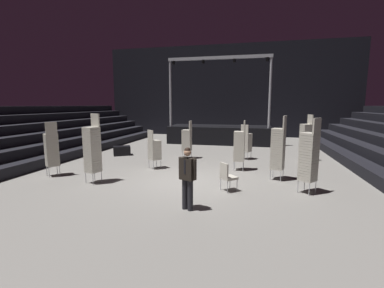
# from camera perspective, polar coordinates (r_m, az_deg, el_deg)

# --- Properties ---
(ground_plane) EXTENTS (22.00, 30.00, 0.10)m
(ground_plane) POSITION_cam_1_polar(r_m,az_deg,el_deg) (9.81, -1.76, -8.33)
(ground_plane) COLOR slate
(arena_end_wall) EXTENTS (22.00, 0.30, 8.00)m
(arena_end_wall) POSITION_cam_1_polar(r_m,az_deg,el_deg) (24.23, 7.54, 11.25)
(arena_end_wall) COLOR black
(arena_end_wall) RESTS_ON ground_plane
(bleacher_bank_left) EXTENTS (4.50, 24.00, 2.70)m
(bleacher_bank_left) POSITION_cam_1_polar(r_m,az_deg,el_deg) (15.12, -34.64, 1.51)
(bleacher_bank_left) COLOR black
(bleacher_bank_left) RESTS_ON ground_plane
(stage_riser) EXTENTS (7.27, 2.79, 5.97)m
(stage_riser) POSITION_cam_1_polar(r_m,az_deg,el_deg) (19.55, 5.96, 2.31)
(stage_riser) COLOR black
(stage_riser) RESTS_ON ground_plane
(man_with_tie) EXTENTS (0.56, 0.37, 1.69)m
(man_with_tie) POSITION_cam_1_polar(r_m,az_deg,el_deg) (7.01, -1.00, -6.69)
(man_with_tie) COLOR black
(man_with_tie) RESTS_ON ground_plane
(chair_stack_front_left) EXTENTS (0.45, 0.45, 2.14)m
(chair_stack_front_left) POSITION_cam_1_polar(r_m,az_deg,el_deg) (11.42, 10.16, -0.32)
(chair_stack_front_left) COLOR #B2B5BA
(chair_stack_front_left) RESTS_ON ground_plane
(chair_stack_front_right) EXTENTS (0.61, 0.61, 2.14)m
(chair_stack_front_right) POSITION_cam_1_polar(r_m,az_deg,el_deg) (11.70, -27.95, -0.98)
(chair_stack_front_right) COLOR #B2B5BA
(chair_stack_front_right) RESTS_ON ground_plane
(chair_stack_mid_left) EXTENTS (0.58, 0.58, 2.31)m
(chair_stack_mid_left) POSITION_cam_1_polar(r_m,az_deg,el_deg) (14.27, 23.26, 1.19)
(chair_stack_mid_left) COLOR #B2B5BA
(chair_stack_mid_left) RESTS_ON ground_plane
(chair_stack_mid_right) EXTENTS (0.55, 0.55, 2.48)m
(chair_stack_mid_right) POSITION_cam_1_polar(r_m,az_deg,el_deg) (10.02, -20.64, -0.97)
(chair_stack_mid_right) COLOR #B2B5BA
(chair_stack_mid_right) RESTS_ON ground_plane
(chair_stack_mid_centre) EXTENTS (0.56, 0.56, 2.39)m
(chair_stack_mid_centre) POSITION_cam_1_polar(r_m,az_deg,el_deg) (10.28, 18.03, -0.86)
(chair_stack_mid_centre) COLOR #B2B5BA
(chair_stack_mid_centre) RESTS_ON ground_plane
(chair_stack_rear_left) EXTENTS (0.62, 0.62, 2.39)m
(chair_stack_rear_left) POSITION_cam_1_polar(r_m,az_deg,el_deg) (9.04, 23.84, -2.39)
(chair_stack_rear_left) COLOR #B2B5BA
(chair_stack_rear_left) RESTS_ON ground_plane
(chair_stack_rear_right) EXTENTS (0.60, 0.60, 1.79)m
(chair_stack_rear_right) POSITION_cam_1_polar(r_m,az_deg,el_deg) (13.82, 11.57, 0.45)
(chair_stack_rear_right) COLOR #B2B5BA
(chair_stack_rear_right) RESTS_ON ground_plane
(chair_stack_rear_centre) EXTENTS (0.62, 0.62, 1.71)m
(chair_stack_rear_centre) POSITION_cam_1_polar(r_m,az_deg,el_deg) (11.69, -8.09, -1.11)
(chair_stack_rear_centre) COLOR #B2B5BA
(chair_stack_rear_centre) RESTS_ON ground_plane
(chair_stack_aisle_left) EXTENTS (0.46, 0.46, 1.96)m
(chair_stack_aisle_left) POSITION_cam_1_polar(r_m,az_deg,el_deg) (13.76, -1.09, 0.93)
(chair_stack_aisle_left) COLOR #B2B5BA
(chair_stack_aisle_left) RESTS_ON ground_plane
(equipment_road_case) EXTENTS (1.08, 0.98, 0.51)m
(equipment_road_case) POSITION_cam_1_polar(r_m,az_deg,el_deg) (15.23, -14.85, -1.40)
(equipment_road_case) COLOR black
(equipment_road_case) RESTS_ON ground_plane
(loose_chair_near_man) EXTENTS (0.62, 0.62, 0.95)m
(loose_chair_near_man) POSITION_cam_1_polar(r_m,az_deg,el_deg) (8.67, 7.56, -6.65)
(loose_chair_near_man) COLOR #B2B5BA
(loose_chair_near_man) RESTS_ON ground_plane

